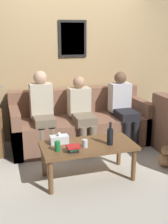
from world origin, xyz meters
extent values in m
plane|color=beige|center=(0.00, 0.00, 0.00)|extent=(16.00, 16.00, 0.00)
cube|color=tan|center=(0.00, 0.97, 1.30)|extent=(9.00, 0.06, 2.60)
cube|color=black|center=(0.00, 0.93, 1.70)|extent=(0.48, 0.02, 0.60)
cube|color=#B7CCB2|center=(0.00, 0.92, 1.70)|extent=(0.40, 0.01, 0.52)
cube|color=brown|center=(0.00, 0.46, 0.24)|extent=(2.24, 0.86, 0.47)
cube|color=brown|center=(0.00, 0.79, 0.68)|extent=(2.24, 0.20, 0.42)
cube|color=brown|center=(-1.05, 0.46, 0.35)|extent=(0.14, 0.86, 0.70)
cube|color=brown|center=(1.05, 0.46, 0.35)|extent=(0.14, 0.86, 0.70)
cube|color=brown|center=(-0.23, -0.64, 0.44)|extent=(1.17, 0.57, 0.04)
cylinder|color=brown|center=(-0.76, -0.87, 0.21)|extent=(0.06, 0.06, 0.42)
cylinder|color=brown|center=(0.30, -0.87, 0.21)|extent=(0.06, 0.06, 0.42)
cylinder|color=brown|center=(-0.76, -0.41, 0.21)|extent=(0.06, 0.06, 0.42)
cylinder|color=brown|center=(0.30, -0.41, 0.21)|extent=(0.06, 0.06, 0.42)
cylinder|color=black|center=(0.03, -0.72, 0.56)|extent=(0.08, 0.08, 0.20)
cylinder|color=black|center=(0.03, -0.72, 0.71)|extent=(0.03, 0.03, 0.09)
cylinder|color=silver|center=(-0.30, -0.72, 0.51)|extent=(0.07, 0.07, 0.10)
cube|color=black|center=(-0.47, -0.80, 0.48)|extent=(0.13, 0.11, 0.02)
cube|color=#237547|center=(-0.47, -0.80, 0.50)|extent=(0.12, 0.09, 0.03)
cube|color=red|center=(-0.47, -0.80, 0.53)|extent=(0.16, 0.12, 0.03)
cylinder|color=#197A38|center=(-0.64, -0.72, 0.52)|extent=(0.07, 0.07, 0.12)
cube|color=silver|center=(-0.57, -0.50, 0.51)|extent=(0.23, 0.12, 0.10)
sphere|color=white|center=(-0.57, -0.50, 0.58)|extent=(0.05, 0.05, 0.05)
cube|color=#756651|center=(-0.63, 0.28, 0.52)|extent=(0.31, 0.41, 0.14)
cylinder|color=#756651|center=(-0.71, 0.07, 0.24)|extent=(0.11, 0.11, 0.47)
cylinder|color=#756651|center=(-0.55, 0.07, 0.24)|extent=(0.11, 0.11, 0.47)
cube|color=beige|center=(-0.63, 0.49, 0.79)|extent=(0.34, 0.22, 0.53)
sphere|color=tan|center=(-0.63, 0.49, 1.15)|extent=(0.20, 0.20, 0.20)
cube|color=#756651|center=(-0.03, 0.21, 0.52)|extent=(0.31, 0.47, 0.14)
cylinder|color=#756651|center=(-0.11, -0.03, 0.24)|extent=(0.11, 0.11, 0.47)
cylinder|color=#756651|center=(0.04, -0.03, 0.24)|extent=(0.11, 0.11, 0.47)
cube|color=beige|center=(-0.03, 0.44, 0.74)|extent=(0.34, 0.22, 0.44)
sphere|color=tan|center=(-0.03, 0.44, 1.05)|extent=(0.19, 0.19, 0.19)
cube|color=black|center=(0.69, 0.24, 0.52)|extent=(0.31, 0.48, 0.14)
cylinder|color=black|center=(0.61, 0.00, 0.24)|extent=(0.11, 0.11, 0.47)
cylinder|color=black|center=(0.77, 0.00, 0.24)|extent=(0.11, 0.11, 0.47)
cube|color=silver|center=(0.69, 0.48, 0.76)|extent=(0.34, 0.22, 0.47)
sphere|color=brown|center=(0.69, 0.48, 1.08)|extent=(0.20, 0.20, 0.20)
sphere|color=#A87A51|center=(0.90, -0.65, 0.10)|extent=(0.19, 0.19, 0.19)
sphere|color=#A87A51|center=(0.90, -0.65, 0.24)|extent=(0.12, 0.12, 0.12)
sphere|color=#A87A51|center=(0.86, -0.65, 0.28)|extent=(0.04, 0.04, 0.04)
sphere|color=tan|center=(0.90, -0.70, 0.23)|extent=(0.05, 0.05, 0.05)
camera|label=1|loc=(-1.24, -3.74, 1.83)|focal=45.00mm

